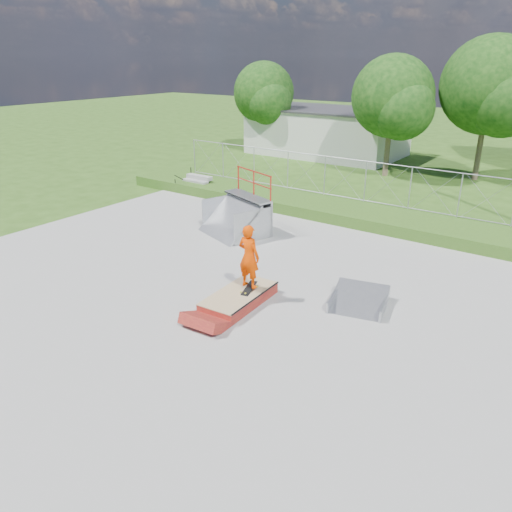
% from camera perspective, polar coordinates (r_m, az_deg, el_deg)
% --- Properties ---
extents(ground, '(120.00, 120.00, 0.00)m').
position_cam_1_polar(ground, '(14.51, -5.21, -4.94)').
color(ground, '#2E4F16').
rests_on(ground, ground).
extents(concrete_pad, '(20.00, 16.00, 0.04)m').
position_cam_1_polar(concrete_pad, '(14.50, -5.21, -4.87)').
color(concrete_pad, '#9C9C99').
rests_on(concrete_pad, ground).
extents(grass_berm, '(24.00, 3.00, 0.50)m').
position_cam_1_polar(grass_berm, '(21.96, 11.08, 4.94)').
color(grass_berm, '#2E4F16').
rests_on(grass_berm, ground).
extents(grind_box, '(1.29, 2.46, 0.36)m').
position_cam_1_polar(grind_box, '(14.11, -1.96, -4.86)').
color(grind_box, maroon).
rests_on(grind_box, concrete_pad).
extents(quarter_pipe, '(2.93, 2.71, 2.39)m').
position_cam_1_polar(quarter_pipe, '(19.27, -2.62, 5.87)').
color(quarter_pipe, '#9FA1A7').
rests_on(quarter_pipe, concrete_pad).
extents(flat_bank_ramp, '(1.78, 1.86, 0.45)m').
position_cam_1_polar(flat_bank_ramp, '(14.19, 11.66, -4.98)').
color(flat_bank_ramp, '#9FA1A7').
rests_on(flat_bank_ramp, concrete_pad).
extents(skateboard, '(0.42, 0.82, 0.13)m').
position_cam_1_polar(skateboard, '(14.16, -0.80, -3.75)').
color(skateboard, black).
rests_on(skateboard, grind_box).
extents(skater, '(0.67, 0.44, 1.82)m').
position_cam_1_polar(skater, '(13.79, -0.82, -0.34)').
color(skater, '#F03D00').
rests_on(skater, grind_box).
extents(concrete_stairs, '(1.50, 1.60, 0.80)m').
position_cam_1_polar(concrete_stairs, '(25.84, -7.14, 8.10)').
color(concrete_stairs, '#9C9C99').
rests_on(concrete_stairs, ground).
extents(chain_link_fence, '(20.00, 0.06, 1.80)m').
position_cam_1_polar(chain_link_fence, '(22.55, 12.38, 8.32)').
color(chain_link_fence, '#9EA2A7').
rests_on(chain_link_fence, grass_berm).
extents(utility_building_flat, '(10.00, 6.00, 3.00)m').
position_cam_1_polar(utility_building_flat, '(36.13, 8.11, 13.81)').
color(utility_building_flat, silver).
rests_on(utility_building_flat, ground).
extents(tree_left_near, '(4.76, 4.48, 6.65)m').
position_cam_1_polar(tree_left_near, '(29.50, 15.65, 16.79)').
color(tree_left_near, brown).
rests_on(tree_left_near, ground).
extents(tree_center, '(5.44, 5.12, 7.60)m').
position_cam_1_polar(tree_center, '(30.13, 25.58, 16.78)').
color(tree_center, brown).
rests_on(tree_center, ground).
extents(tree_left_far, '(4.42, 4.16, 6.18)m').
position_cam_1_polar(tree_left_far, '(35.96, 1.05, 17.88)').
color(tree_left_far, brown).
rests_on(tree_left_far, ground).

